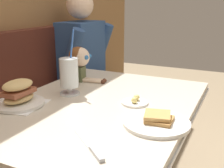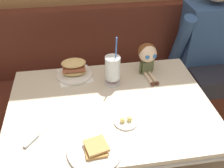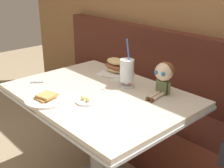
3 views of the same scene
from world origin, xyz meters
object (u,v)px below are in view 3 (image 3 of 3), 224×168
(toast_plate, at_px, (47,99))
(butter_saucer, at_px, (86,101))
(sandwich_plate, at_px, (116,68))
(seated_doll, at_px, (164,74))
(butter_knife, at_px, (42,82))
(milkshake_glass, at_px, (127,71))

(toast_plate, bearing_deg, butter_saucer, 42.20)
(toast_plate, xyz_separation_m, sandwich_plate, (-0.07, 0.60, 0.03))
(sandwich_plate, relative_size, seated_doll, 1.01)
(butter_saucer, bearing_deg, butter_knife, -175.90)
(toast_plate, relative_size, milkshake_glass, 0.79)
(milkshake_glass, distance_m, butter_saucer, 0.35)
(butter_saucer, xyz_separation_m, butter_knife, (-0.44, -0.03, -0.00))
(butter_knife, xyz_separation_m, seated_doll, (0.65, 0.45, 0.12))
(toast_plate, bearing_deg, butter_knife, 155.39)
(toast_plate, height_order, butter_knife, toast_plate)
(butter_saucer, bearing_deg, sandwich_plate, 117.87)
(sandwich_plate, distance_m, seated_doll, 0.46)
(butter_knife, bearing_deg, seated_doll, 34.61)
(butter_saucer, height_order, butter_knife, butter_saucer)
(seated_doll, bearing_deg, sandwich_plate, 175.67)
(milkshake_glass, height_order, butter_saucer, milkshake_glass)
(sandwich_plate, height_order, butter_knife, sandwich_plate)
(sandwich_plate, bearing_deg, butter_saucer, -62.13)
(milkshake_glass, distance_m, sandwich_plate, 0.26)
(toast_plate, relative_size, seated_doll, 1.11)
(sandwich_plate, distance_m, butter_knife, 0.52)
(toast_plate, xyz_separation_m, butter_saucer, (0.17, 0.15, -0.00))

